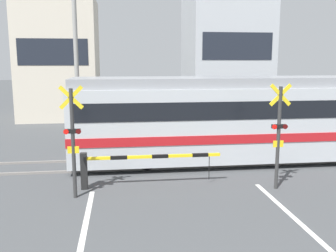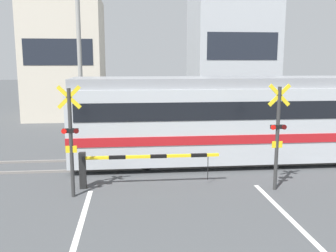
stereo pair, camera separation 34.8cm
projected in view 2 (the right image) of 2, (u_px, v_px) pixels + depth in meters
name	position (u px, v px, depth m)	size (l,w,h in m)	color
rail_track_near	(168.00, 168.00, 13.76)	(50.00, 0.10, 0.08)	gray
rail_track_far	(165.00, 158.00, 15.17)	(50.00, 0.10, 0.08)	gray
commuter_train	(261.00, 117.00, 14.54)	(14.57, 2.68, 3.32)	#B7BCC1
crossing_barrier_near	(121.00, 163.00, 11.69)	(4.40, 0.20, 1.15)	black
crossing_barrier_far	(196.00, 130.00, 17.25)	(4.40, 0.20, 1.15)	black
crossing_signal_left	(71.00, 136.00, 10.66)	(0.68, 0.15, 3.26)	#333333
crossing_signal_right	(278.00, 132.00, 11.28)	(0.68, 0.15, 3.26)	#333333
pedestrian	(132.00, 118.00, 20.23)	(0.38, 0.22, 1.55)	brown
building_left_of_street	(66.00, 59.00, 26.12)	(5.08, 5.79, 8.14)	beige
building_right_of_street	(231.00, 54.00, 27.24)	(5.62, 5.79, 8.88)	#B2B7BC
utility_pole_streetside	(79.00, 50.00, 18.52)	(0.22, 0.22, 8.88)	gray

